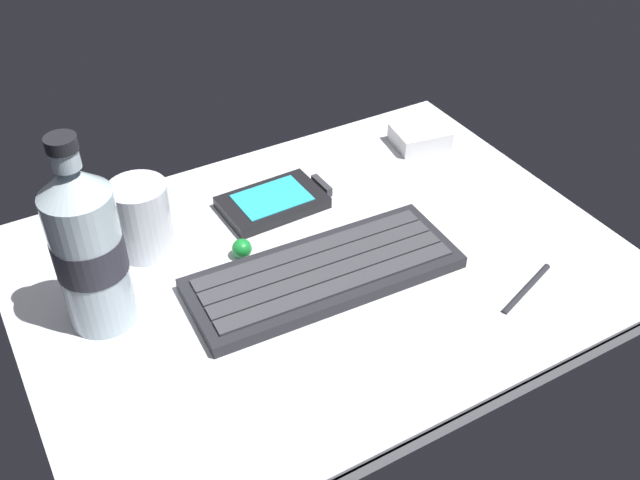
# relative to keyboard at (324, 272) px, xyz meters

# --- Properties ---
(ground_plane) EXTENTS (0.64, 0.48, 0.03)m
(ground_plane) POSITION_rel_keyboard_xyz_m (0.01, 0.02, -0.02)
(ground_plane) COLOR silver
(keyboard) EXTENTS (0.29, 0.12, 0.02)m
(keyboard) POSITION_rel_keyboard_xyz_m (0.00, 0.00, 0.00)
(keyboard) COLOR #232328
(keyboard) RESTS_ON ground_plane
(handheld_device) EXTENTS (0.13, 0.08, 0.02)m
(handheld_device) POSITION_rel_keyboard_xyz_m (0.02, 0.14, -0.00)
(handheld_device) COLOR black
(handheld_device) RESTS_ON ground_plane
(juice_cup) EXTENTS (0.06, 0.06, 0.09)m
(juice_cup) POSITION_rel_keyboard_xyz_m (-0.15, 0.14, 0.03)
(juice_cup) COLOR silver
(juice_cup) RESTS_ON ground_plane
(water_bottle) EXTENTS (0.07, 0.07, 0.21)m
(water_bottle) POSITION_rel_keyboard_xyz_m (-0.22, 0.06, 0.08)
(water_bottle) COLOR silver
(water_bottle) RESTS_ON ground_plane
(charger_block) EXTENTS (0.08, 0.07, 0.02)m
(charger_block) POSITION_rel_keyboard_xyz_m (0.25, 0.17, 0.00)
(charger_block) COLOR white
(charger_block) RESTS_ON ground_plane
(trackball_mouse) EXTENTS (0.02, 0.02, 0.02)m
(trackball_mouse) POSITION_rel_keyboard_xyz_m (-0.06, 0.08, 0.00)
(trackball_mouse) COLOR #198C33
(trackball_mouse) RESTS_ON ground_plane
(stylus_pen) EXTENTS (0.09, 0.04, 0.01)m
(stylus_pen) POSITION_rel_keyboard_xyz_m (0.18, -0.12, -0.00)
(stylus_pen) COLOR #26262B
(stylus_pen) RESTS_ON ground_plane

